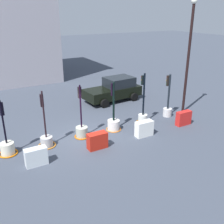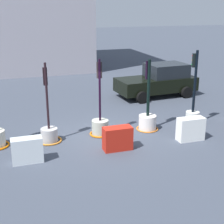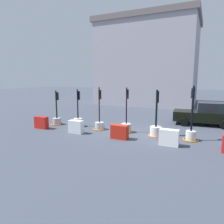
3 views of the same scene
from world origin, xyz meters
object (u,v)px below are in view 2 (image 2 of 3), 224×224
at_px(traffic_light_3, 100,124).
at_px(construction_barrier_2, 118,138).
at_px(construction_barrier_1, 27,150).
at_px(traffic_light_4, 148,118).
at_px(construction_barrier_3, 191,129).
at_px(traffic_light_5, 193,112).
at_px(car_black_sedan, 159,80).
at_px(traffic_light_2, 49,130).

relative_size(traffic_light_3, construction_barrier_2, 2.95).
bearing_deg(construction_barrier_1, traffic_light_4, 17.44).
bearing_deg(traffic_light_4, construction_barrier_3, -55.15).
distance_m(traffic_light_4, traffic_light_5, 2.05).
xyz_separation_m(construction_barrier_2, car_black_sedan, (4.55, 6.17, 0.45)).
height_order(traffic_light_3, traffic_light_4, traffic_light_3).
bearing_deg(traffic_light_4, construction_barrier_2, -140.23).
distance_m(traffic_light_3, construction_barrier_3, 3.45).
height_order(traffic_light_5, construction_barrier_2, traffic_light_5).
xyz_separation_m(traffic_light_2, traffic_light_4, (3.98, 0.01, 0.05)).
bearing_deg(traffic_light_3, construction_barrier_1, -151.31).
distance_m(traffic_light_4, construction_barrier_2, 2.35).
xyz_separation_m(traffic_light_2, traffic_light_5, (6.03, -0.04, 0.12)).
bearing_deg(construction_barrier_1, traffic_light_2, 59.10).
height_order(traffic_light_2, car_black_sedan, traffic_light_2).
height_order(construction_barrier_1, car_black_sedan, car_black_sedan).
xyz_separation_m(construction_barrier_1, construction_barrier_2, (3.08, 0.03, -0.00)).
height_order(traffic_light_3, construction_barrier_1, traffic_light_3).
height_order(traffic_light_3, construction_barrier_3, traffic_light_3).
distance_m(construction_barrier_1, construction_barrier_2, 3.08).
distance_m(traffic_light_2, traffic_light_5, 6.03).
xyz_separation_m(traffic_light_5, car_black_sedan, (0.69, 4.71, 0.30)).
xyz_separation_m(traffic_light_4, car_black_sedan, (2.74, 4.67, 0.37)).
bearing_deg(car_black_sedan, construction_barrier_1, -140.91).
distance_m(construction_barrier_3, car_black_sedan, 6.44).
xyz_separation_m(traffic_light_4, construction_barrier_2, (-1.81, -1.51, -0.07)).
relative_size(traffic_light_2, construction_barrier_3, 2.93).
distance_m(traffic_light_2, construction_barrier_1, 1.78).
bearing_deg(traffic_light_2, construction_barrier_2, -34.59).
bearing_deg(construction_barrier_1, traffic_light_5, 12.11).
bearing_deg(traffic_light_4, traffic_light_2, -179.87).
relative_size(traffic_light_4, traffic_light_5, 0.91).
relative_size(traffic_light_2, construction_barrier_1, 3.00).
height_order(construction_barrier_2, car_black_sedan, car_black_sedan).
relative_size(traffic_light_3, construction_barrier_3, 2.95).
xyz_separation_m(traffic_light_5, construction_barrier_2, (-3.86, -1.46, -0.14)).
bearing_deg(traffic_light_4, car_black_sedan, 59.54).
distance_m(traffic_light_4, construction_barrier_1, 5.13).
height_order(traffic_light_2, construction_barrier_1, traffic_light_2).
distance_m(traffic_light_4, construction_barrier_3, 1.88).
relative_size(construction_barrier_2, car_black_sedan, 0.22).
distance_m(traffic_light_2, traffic_light_4, 3.98).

